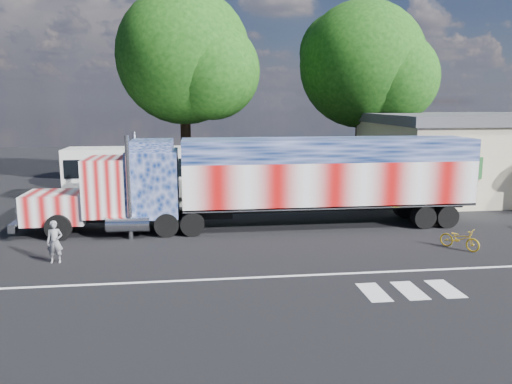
{
  "coord_description": "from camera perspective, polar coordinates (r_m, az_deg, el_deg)",
  "views": [
    {
      "loc": [
        -2.79,
        -19.24,
        5.98
      ],
      "look_at": [
        0.0,
        3.0,
        1.9
      ],
      "focal_mm": 35.0,
      "sensor_mm": 36.0,
      "label": 1
    }
  ],
  "objects": [
    {
      "name": "tree_n_mid",
      "position": [
        34.94,
        -7.99,
        14.98
      ],
      "size": [
        9.5,
        9.04,
        13.46
      ],
      "color": "black",
      "rests_on": "ground"
    },
    {
      "name": "coach_bus",
      "position": [
        30.0,
        -10.23,
        1.99
      ],
      "size": [
        11.43,
        2.66,
        3.32
      ],
      "color": "white",
      "rests_on": "ground"
    },
    {
      "name": "lane_markings",
      "position": [
        17.18,
        8.63,
        -10.15
      ],
      "size": [
        30.0,
        2.67,
        0.01
      ],
      "color": "silver",
      "rests_on": "ground"
    },
    {
      "name": "bicycle",
      "position": [
        22.14,
        22.25,
        -4.97
      ],
      "size": [
        1.45,
        1.69,
        0.88
      ],
      "primitive_type": "imported",
      "rotation": [
        0.0,
        0.0,
        0.63
      ],
      "color": "gold",
      "rests_on": "ground"
    },
    {
      "name": "tree_ne_a",
      "position": [
        38.48,
        12.33,
        13.94
      ],
      "size": [
        9.66,
        9.2,
        13.22
      ],
      "color": "black",
      "rests_on": "ground"
    },
    {
      "name": "woman",
      "position": [
        20.19,
        -22.02,
        -5.3
      ],
      "size": [
        0.59,
        0.39,
        1.61
      ],
      "primitive_type": "imported",
      "rotation": [
        0.0,
        0.0,
        0.01
      ],
      "color": "slate",
      "rests_on": "ground"
    },
    {
      "name": "ground",
      "position": [
        20.34,
        1.06,
        -6.78
      ],
      "size": [
        100.0,
        100.0,
        0.0
      ],
      "primitive_type": "plane",
      "color": "black"
    },
    {
      "name": "semi_truck",
      "position": [
        23.74,
        2.02,
        1.51
      ],
      "size": [
        21.37,
        3.38,
        4.56
      ],
      "color": "black",
      "rests_on": "ground"
    }
  ]
}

